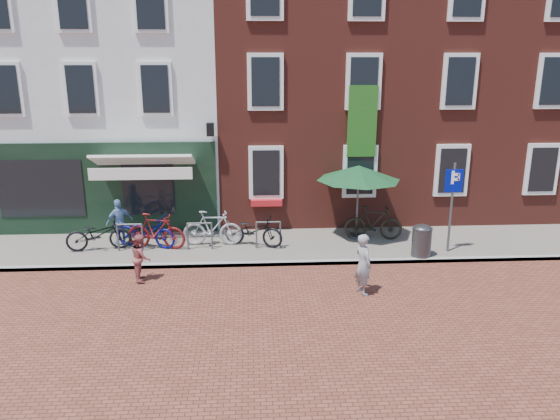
{
  "coord_description": "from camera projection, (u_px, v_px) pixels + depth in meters",
  "views": [
    {
      "loc": [
        -0.01,
        -13.81,
        5.57
      ],
      "look_at": [
        0.83,
        1.0,
        1.32
      ],
      "focal_mm": 34.68,
      "sensor_mm": 36.0,
      "label": 1
    }
  ],
  "objects": [
    {
      "name": "building_stucco",
      "position": [
        114.0,
        86.0,
        20.0
      ],
      "size": [
        8.0,
        8.0,
        9.0
      ],
      "primitive_type": "cube",
      "color": "silver",
      "rests_on": "ground"
    },
    {
      "name": "parking_sign",
      "position": [
        453.0,
        194.0,
        15.22
      ],
      "size": [
        0.5,
        0.08,
        2.61
      ],
      "color": "#4C4C4F",
      "rests_on": "sidewalk"
    },
    {
      "name": "bicycle_3",
      "position": [
        213.0,
        228.0,
        16.06
      ],
      "size": [
        1.79,
        0.58,
        1.06
      ],
      "primitive_type": "imported",
      "rotation": [
        0.0,
        0.0,
        1.53
      ],
      "color": "#9C9B9E",
      "rests_on": "sidewalk"
    },
    {
      "name": "parasol",
      "position": [
        359.0,
        170.0,
        16.32
      ],
      "size": [
        2.56,
        2.56,
        2.38
      ],
      "color": "#4C4C4F",
      "rests_on": "sidewalk"
    },
    {
      "name": "litter_bin",
      "position": [
        422.0,
        239.0,
        15.17
      ],
      "size": [
        0.54,
        0.54,
        0.99
      ],
      "color": "#39393C",
      "rests_on": "sidewalk"
    },
    {
      "name": "cafe_person",
      "position": [
        119.0,
        222.0,
        16.08
      ],
      "size": [
        0.86,
        0.75,
        1.39
      ],
      "primitive_type": "imported",
      "rotation": [
        0.0,
        0.0,
        3.76
      ],
      "color": "#6688B7",
      "rests_on": "sidewalk"
    },
    {
      "name": "ground",
      "position": [
        252.0,
        267.0,
        14.79
      ],
      "size": [
        80.0,
        80.0,
        0.0
      ],
      "primitive_type": "plane",
      "color": "brown"
    },
    {
      "name": "bicycle_0",
      "position": [
        98.0,
        234.0,
        15.67
      ],
      "size": [
        1.9,
        0.93,
        0.96
      ],
      "primitive_type": "imported",
      "rotation": [
        0.0,
        0.0,
        1.74
      ],
      "color": "black",
      "rests_on": "sidewalk"
    },
    {
      "name": "bicycle_1",
      "position": [
        156.0,
        231.0,
        15.78
      ],
      "size": [
        1.83,
        0.88,
        1.06
      ],
      "primitive_type": "imported",
      "rotation": [
        0.0,
        0.0,
        1.35
      ],
      "color": "#611012",
      "rests_on": "sidewalk"
    },
    {
      "name": "building_brick_mid",
      "position": [
        302.0,
        71.0,
        20.24
      ],
      "size": [
        6.0,
        8.0,
        10.0
      ],
      "primitive_type": "cube",
      "color": "maroon",
      "rests_on": "ground"
    },
    {
      "name": "woman",
      "position": [
        363.0,
        264.0,
        12.94
      ],
      "size": [
        0.54,
        0.65,
        1.51
      ],
      "primitive_type": "imported",
      "rotation": [
        0.0,
        0.0,
        1.94
      ],
      "color": "gray",
      "rests_on": "ground"
    },
    {
      "name": "building_brick_right",
      "position": [
        459.0,
        71.0,
        20.57
      ],
      "size": [
        6.0,
        8.0,
        10.0
      ],
      "primitive_type": "cube",
      "color": "maroon",
      "rests_on": "ground"
    },
    {
      "name": "bicycle_4",
      "position": [
        253.0,
        230.0,
        16.01
      ],
      "size": [
        1.93,
        1.24,
        0.96
      ],
      "primitive_type": "imported",
      "rotation": [
        0.0,
        0.0,
        1.21
      ],
      "color": "black",
      "rests_on": "sidewalk"
    },
    {
      "name": "boy",
      "position": [
        141.0,
        257.0,
        13.77
      ],
      "size": [
        0.55,
        0.66,
        1.23
      ],
      "primitive_type": "imported",
      "rotation": [
        0.0,
        0.0,
        1.72
      ],
      "color": "#9F4B48",
      "rests_on": "ground"
    },
    {
      "name": "sidewalk",
      "position": [
        285.0,
        246.0,
        16.27
      ],
      "size": [
        24.0,
        3.0,
        0.1
      ],
      "primitive_type": "cube",
      "color": "slate",
      "rests_on": "ground"
    },
    {
      "name": "bicycle_2",
      "position": [
        146.0,
        232.0,
        15.9
      ],
      "size": [
        1.92,
        1.11,
        0.96
      ],
      "primitive_type": "imported",
      "rotation": [
        0.0,
        0.0,
        1.29
      ],
      "color": "#090A5E",
      "rests_on": "sidewalk"
    },
    {
      "name": "bicycle_5",
      "position": [
        373.0,
        223.0,
        16.58
      ],
      "size": [
        1.82,
        0.76,
        1.06
      ],
      "primitive_type": "imported",
      "rotation": [
        0.0,
        0.0,
        1.42
      ],
      "color": "black",
      "rests_on": "sidewalk"
    }
  ]
}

